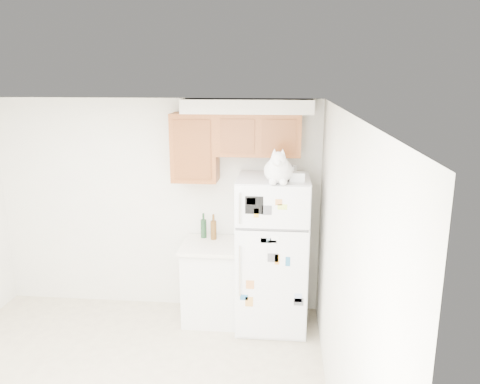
# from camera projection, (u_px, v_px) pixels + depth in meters

# --- Properties ---
(room_shell) EXTENTS (3.84, 4.04, 2.52)m
(room_shell) POSITION_uv_depth(u_px,v_px,m) (112.00, 214.00, 3.71)
(room_shell) COLOR beige
(room_shell) RESTS_ON ground_plane
(refrigerator) EXTENTS (0.76, 0.78, 1.70)m
(refrigerator) POSITION_uv_depth(u_px,v_px,m) (272.00, 253.00, 5.11)
(refrigerator) COLOR white
(refrigerator) RESTS_ON ground_plane
(base_counter) EXTENTS (0.64, 0.64, 0.92)m
(base_counter) POSITION_uv_depth(u_px,v_px,m) (211.00, 281.00, 5.34)
(base_counter) COLOR white
(base_counter) RESTS_ON ground_plane
(cat) EXTENTS (0.36, 0.53, 0.37)m
(cat) POSITION_uv_depth(u_px,v_px,m) (279.00, 169.00, 4.63)
(cat) COLOR white
(cat) RESTS_ON refrigerator
(storage_box_back) EXTENTS (0.21, 0.17, 0.10)m
(storage_box_back) POSITION_uv_depth(u_px,v_px,m) (287.00, 170.00, 5.05)
(storage_box_back) COLOR white
(storage_box_back) RESTS_ON refrigerator
(storage_box_front) EXTENTS (0.15, 0.12, 0.09)m
(storage_box_front) POSITION_uv_depth(u_px,v_px,m) (297.00, 177.00, 4.73)
(storage_box_front) COLOR white
(storage_box_front) RESTS_ON refrigerator
(bottle_green) EXTENTS (0.07, 0.07, 0.29)m
(bottle_green) POSITION_uv_depth(u_px,v_px,m) (204.00, 225.00, 5.38)
(bottle_green) COLOR #19381E
(bottle_green) RESTS_ON base_counter
(bottle_amber) EXTENTS (0.07, 0.07, 0.30)m
(bottle_amber) POSITION_uv_depth(u_px,v_px,m) (213.00, 227.00, 5.32)
(bottle_amber) COLOR #593814
(bottle_amber) RESTS_ON base_counter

